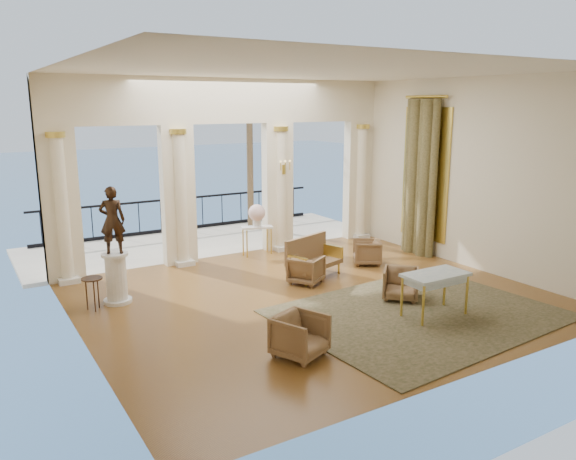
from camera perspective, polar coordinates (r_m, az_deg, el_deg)
floor at (r=11.59m, az=2.59°, el=-6.89°), size 9.00×9.00×0.00m
room_walls at (r=10.06m, az=6.32°, el=6.90°), size 9.00×9.00×9.00m
arcade at (r=14.30m, az=-5.91°, el=7.43°), size 9.00×0.56×4.50m
terrace at (r=16.53m, az=-8.65°, el=-1.19°), size 10.00×3.60×0.10m
balustrade at (r=17.89m, az=-10.69°, el=1.30°), size 9.00×0.06×1.03m
palm_tree at (r=17.62m, az=-3.98°, el=13.37°), size 2.00×2.00×4.50m
sea at (r=70.02m, az=-25.94°, el=3.34°), size 160.00×160.00×0.00m
curtain at (r=14.92m, az=13.25°, el=5.20°), size 0.33×1.40×4.09m
window_frame at (r=15.04m, az=13.78°, el=5.54°), size 0.04×1.60×3.40m
wall_sconce at (r=14.72m, az=-0.40°, el=6.26°), size 0.30×0.11×0.33m
rug at (r=10.99m, az=13.12°, el=-8.29°), size 5.20×4.18×0.02m
armchair_a at (r=8.91m, az=1.23°, el=-10.50°), size 0.93×0.91×0.75m
armchair_b at (r=11.61m, az=11.40°, el=-5.24°), size 0.94×0.94×0.71m
armchair_c at (r=13.99m, az=8.03°, el=-2.12°), size 0.86×0.87×0.67m
armchair_d at (r=12.39m, az=1.87°, el=-3.91°), size 0.87×0.89×0.68m
settee at (r=12.81m, az=2.42°, el=-2.79°), size 1.52×1.01×0.93m
game_table at (r=10.74m, az=14.76°, el=-4.71°), size 1.22×0.67×0.83m
pedestal at (r=11.67m, az=-17.04°, el=-4.78°), size 0.56×0.56×1.02m
statue at (r=11.38m, az=-17.43°, el=0.97°), size 0.57×0.47×1.33m
console_table at (r=14.64m, az=-3.16°, el=-0.14°), size 0.86×0.57×0.76m
urn at (r=14.54m, az=-3.18°, el=1.64°), size 0.44×0.44×0.58m
side_table at (r=11.38m, az=-19.28°, el=-5.06°), size 0.39×0.39×0.64m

